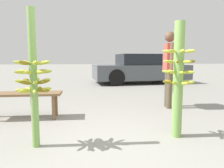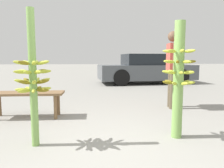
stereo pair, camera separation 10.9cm
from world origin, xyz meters
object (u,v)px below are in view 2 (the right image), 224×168
object	(u,v)px
banana_stalk_left	(33,78)
banana_stalk_center	(178,78)
parked_car	(147,69)
vendor_person	(172,63)
market_bench	(26,96)

from	to	relation	value
banana_stalk_left	banana_stalk_center	bearing A→B (deg)	3.03
parked_car	banana_stalk_left	bearing A→B (deg)	150.44
banana_stalk_left	vendor_person	world-z (taller)	banana_stalk_left
banana_stalk_left	market_bench	world-z (taller)	banana_stalk_left
banana_stalk_center	banana_stalk_left	bearing A→B (deg)	-176.97
market_bench	parked_car	size ratio (longest dim) A/B	0.32
banana_stalk_center	parked_car	bearing A→B (deg)	78.68
market_bench	parked_car	distance (m)	6.46
banana_stalk_center	parked_car	distance (m)	6.72
banana_stalk_left	vendor_person	size ratio (longest dim) A/B	1.01
banana_stalk_center	vendor_person	distance (m)	1.87
banana_stalk_left	vendor_person	bearing A→B (deg)	37.05
banana_stalk_left	vendor_person	distance (m)	3.09
vendor_person	parked_car	size ratio (longest dim) A/B	0.40
banana_stalk_left	banana_stalk_center	xyz separation A→B (m)	(1.87, 0.10, -0.03)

